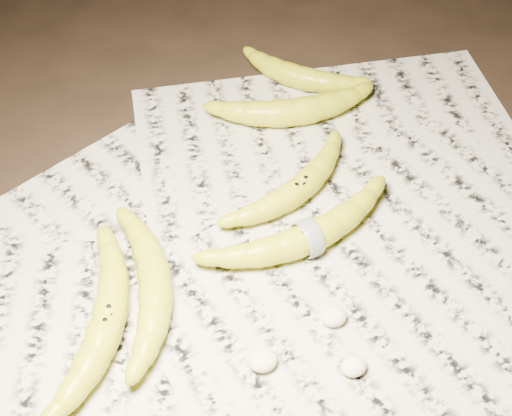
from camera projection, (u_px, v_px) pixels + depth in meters
name	position (u px, v px, depth m)	size (l,w,h in m)	color
ground	(252.00, 262.00, 0.89)	(3.00, 3.00, 0.00)	black
newspaper_patch	(261.00, 257.00, 0.89)	(0.90, 0.70, 0.01)	beige
banana_left_a	(107.00, 320.00, 0.80)	(0.23, 0.06, 0.04)	gold
banana_left_b	(155.00, 283.00, 0.83)	(0.21, 0.06, 0.04)	gold
banana_center	(300.00, 187.00, 0.93)	(0.20, 0.06, 0.04)	gold
banana_taped	(308.00, 236.00, 0.88)	(0.24, 0.06, 0.04)	gold
banana_upper_a	(294.00, 110.00, 1.03)	(0.21, 0.07, 0.04)	gold
banana_upper_b	(298.00, 75.00, 1.09)	(0.18, 0.06, 0.04)	gold
measuring_tape	(308.00, 236.00, 0.88)	(0.05, 0.05, 0.00)	white
flesh_chunk_a	(263.00, 359.00, 0.78)	(0.03, 0.03, 0.02)	beige
flesh_chunk_b	(354.00, 365.00, 0.77)	(0.03, 0.02, 0.02)	beige
flesh_chunk_c	(334.00, 315.00, 0.82)	(0.03, 0.03, 0.02)	beige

